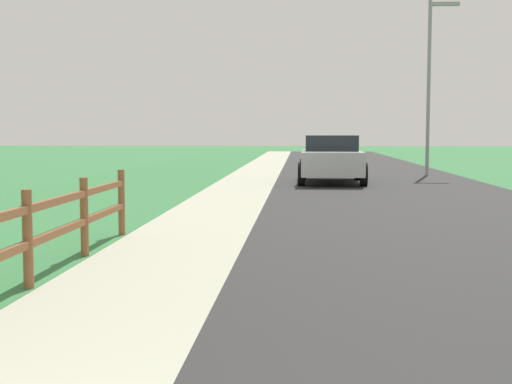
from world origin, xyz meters
The scene contains 6 objects.
ground_plane centered at (0.00, 25.00, 0.00)m, with size 120.00×120.00×0.00m, color #367641.
road_asphalt centered at (3.50, 27.00, 0.00)m, with size 7.00×66.00×0.01m, color #282828.
curb_concrete centered at (-3.00, 27.00, 0.00)m, with size 6.00×66.00×0.01m, color #AEAF98.
grass_verge centered at (-4.50, 27.00, 0.01)m, with size 5.00×66.00×0.00m, color #367641.
parked_suv_silver centered at (1.88, 22.08, 0.80)m, with size 2.24×4.73×1.58m.
street_lamp centered at (5.87, 26.14, 3.97)m, with size 1.17×0.20×6.72m.
Camera 1 is at (0.85, -1.61, 1.69)m, focal length 49.39 mm.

